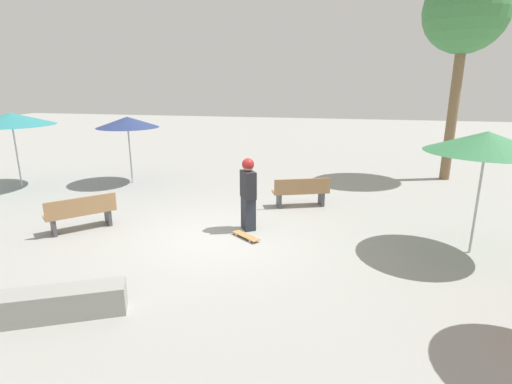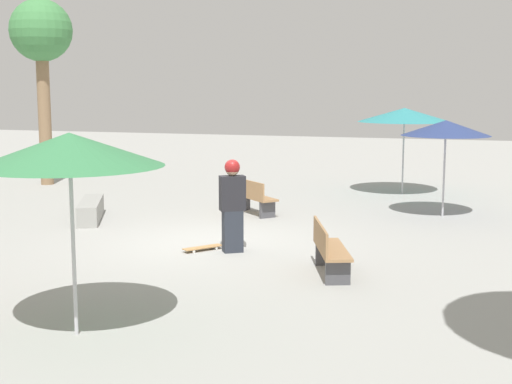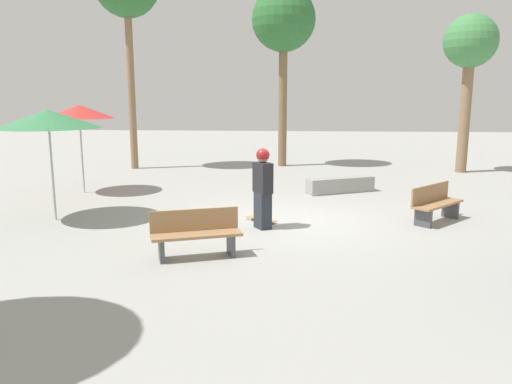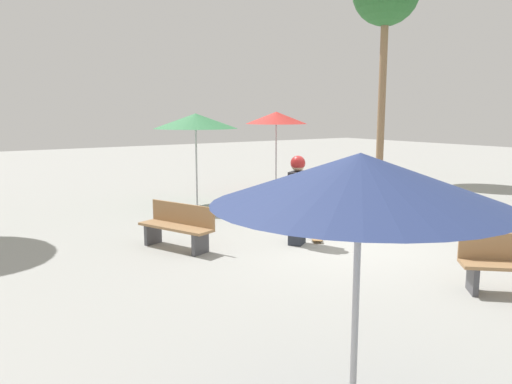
{
  "view_description": "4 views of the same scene",
  "coord_description": "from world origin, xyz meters",
  "px_view_note": "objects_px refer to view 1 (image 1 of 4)",
  "views": [
    {
      "loc": [
        -2.6,
        8.21,
        3.51
      ],
      "look_at": [
        -0.71,
        -0.83,
        0.9
      ],
      "focal_mm": 28.0,
      "sensor_mm": 36.0,
      "label": 1
    },
    {
      "loc": [
        -12.97,
        -5.05,
        3.11
      ],
      "look_at": [
        -0.75,
        -1.18,
        1.19
      ],
      "focal_mm": 50.0,
      "sensor_mm": 36.0,
      "label": 2
    },
    {
      "loc": [
        0.09,
        -11.22,
        2.85
      ],
      "look_at": [
        -0.7,
        -0.69,
        0.81
      ],
      "focal_mm": 35.0,
      "sensor_mm": 36.0,
      "label": 3
    },
    {
      "loc": [
        6.86,
        -6.79,
        2.58
      ],
      "look_at": [
        -1.14,
        -1.25,
        1.02
      ],
      "focal_mm": 35.0,
      "sensor_mm": 36.0,
      "label": 4
    }
  ],
  "objects_px": {
    "bench_far": "(301,192)",
    "palm_tree_left": "(466,13)",
    "bench_near": "(81,213)",
    "skateboard": "(246,236)",
    "shade_umbrella_teal": "(11,119)",
    "skater_main": "(248,192)",
    "shade_umbrella_green": "(487,142)",
    "shade_umbrella_navy": "(127,122)",
    "concrete_ledge": "(54,304)"
  },
  "relations": [
    {
      "from": "concrete_ledge",
      "to": "bench_far",
      "type": "distance_m",
      "value": 7.06
    },
    {
      "from": "skater_main",
      "to": "shade_umbrella_teal",
      "type": "height_order",
      "value": "shade_umbrella_teal"
    },
    {
      "from": "shade_umbrella_teal",
      "to": "shade_umbrella_navy",
      "type": "distance_m",
      "value": 3.62
    },
    {
      "from": "skateboard",
      "to": "shade_umbrella_teal",
      "type": "xyz_separation_m",
      "value": [
        8.45,
        -2.84,
        2.22
      ]
    },
    {
      "from": "skateboard",
      "to": "bench_far",
      "type": "relative_size",
      "value": 0.46
    },
    {
      "from": "bench_far",
      "to": "shade_umbrella_teal",
      "type": "relative_size",
      "value": 0.62
    },
    {
      "from": "skater_main",
      "to": "bench_near",
      "type": "bearing_deg",
      "value": -110.66
    },
    {
      "from": "bench_near",
      "to": "shade_umbrella_green",
      "type": "xyz_separation_m",
      "value": [
        -8.78,
        -0.49,
        1.91
      ]
    },
    {
      "from": "bench_far",
      "to": "skateboard",
      "type": "bearing_deg",
      "value": -130.36
    },
    {
      "from": "concrete_ledge",
      "to": "bench_far",
      "type": "height_order",
      "value": "bench_far"
    },
    {
      "from": "bench_near",
      "to": "shade_umbrella_teal",
      "type": "height_order",
      "value": "shade_umbrella_teal"
    },
    {
      "from": "shade_umbrella_teal",
      "to": "palm_tree_left",
      "type": "relative_size",
      "value": 0.38
    },
    {
      "from": "shade_umbrella_navy",
      "to": "bench_near",
      "type": "bearing_deg",
      "value": 103.85
    },
    {
      "from": "concrete_ledge",
      "to": "shade_umbrella_teal",
      "type": "bearing_deg",
      "value": -45.95
    },
    {
      "from": "bench_far",
      "to": "palm_tree_left",
      "type": "height_order",
      "value": "palm_tree_left"
    },
    {
      "from": "skater_main",
      "to": "concrete_ledge",
      "type": "distance_m",
      "value": 4.78
    },
    {
      "from": "bench_far",
      "to": "shade_umbrella_navy",
      "type": "relative_size",
      "value": 0.72
    },
    {
      "from": "skater_main",
      "to": "shade_umbrella_green",
      "type": "relative_size",
      "value": 0.69
    },
    {
      "from": "skateboard",
      "to": "shade_umbrella_teal",
      "type": "bearing_deg",
      "value": -160.6
    },
    {
      "from": "skateboard",
      "to": "palm_tree_left",
      "type": "relative_size",
      "value": 0.11
    },
    {
      "from": "shade_umbrella_navy",
      "to": "concrete_ledge",
      "type": "bearing_deg",
      "value": 110.58
    },
    {
      "from": "shade_umbrella_green",
      "to": "skateboard",
      "type": "bearing_deg",
      "value": 2.42
    },
    {
      "from": "bench_far",
      "to": "palm_tree_left",
      "type": "distance_m",
      "value": 8.33
    },
    {
      "from": "skateboard",
      "to": "palm_tree_left",
      "type": "height_order",
      "value": "palm_tree_left"
    },
    {
      "from": "skater_main",
      "to": "shade_umbrella_teal",
      "type": "xyz_separation_m",
      "value": [
        8.37,
        -2.27,
        1.34
      ]
    },
    {
      "from": "skateboard",
      "to": "shade_umbrella_teal",
      "type": "relative_size",
      "value": 0.28
    },
    {
      "from": "shade_umbrella_teal",
      "to": "skateboard",
      "type": "bearing_deg",
      "value": 161.41
    },
    {
      "from": "bench_near",
      "to": "bench_far",
      "type": "xyz_separation_m",
      "value": [
        -4.98,
        -2.93,
        0.0
      ]
    },
    {
      "from": "shade_umbrella_navy",
      "to": "skater_main",
      "type": "bearing_deg",
      "value": 144.43
    },
    {
      "from": "shade_umbrella_green",
      "to": "shade_umbrella_navy",
      "type": "height_order",
      "value": "shade_umbrella_green"
    },
    {
      "from": "skater_main",
      "to": "shade_umbrella_green",
      "type": "distance_m",
      "value": 5.08
    },
    {
      "from": "bench_near",
      "to": "skater_main",
      "type": "bearing_deg",
      "value": -34.16
    },
    {
      "from": "concrete_ledge",
      "to": "shade_umbrella_navy",
      "type": "height_order",
      "value": "shade_umbrella_navy"
    },
    {
      "from": "skater_main",
      "to": "bench_near",
      "type": "relative_size",
      "value": 1.2
    },
    {
      "from": "bench_far",
      "to": "shade_umbrella_navy",
      "type": "distance_m",
      "value": 6.49
    },
    {
      "from": "bench_near",
      "to": "shade_umbrella_green",
      "type": "height_order",
      "value": "shade_umbrella_green"
    },
    {
      "from": "shade_umbrella_teal",
      "to": "palm_tree_left",
      "type": "distance_m",
      "value": 15.24
    },
    {
      "from": "bench_far",
      "to": "palm_tree_left",
      "type": "xyz_separation_m",
      "value": [
        -4.83,
        -4.38,
        5.18
      ]
    },
    {
      "from": "skater_main",
      "to": "bench_far",
      "type": "xyz_separation_m",
      "value": [
        -1.07,
        -2.07,
        -0.52
      ]
    },
    {
      "from": "skateboard",
      "to": "bench_near",
      "type": "distance_m",
      "value": 4.02
    },
    {
      "from": "bench_near",
      "to": "shade_umbrella_teal",
      "type": "bearing_deg",
      "value": 98.26
    },
    {
      "from": "skater_main",
      "to": "shade_umbrella_navy",
      "type": "relative_size",
      "value": 0.76
    },
    {
      "from": "palm_tree_left",
      "to": "concrete_ledge",
      "type": "bearing_deg",
      "value": 53.33
    },
    {
      "from": "shade_umbrella_green",
      "to": "shade_umbrella_teal",
      "type": "bearing_deg",
      "value": -11.27
    },
    {
      "from": "shade_umbrella_teal",
      "to": "palm_tree_left",
      "type": "height_order",
      "value": "palm_tree_left"
    },
    {
      "from": "skateboard",
      "to": "concrete_ledge",
      "type": "bearing_deg",
      "value": -82.27
    },
    {
      "from": "bench_near",
      "to": "bench_far",
      "type": "relative_size",
      "value": 0.89
    },
    {
      "from": "shade_umbrella_green",
      "to": "palm_tree_left",
      "type": "bearing_deg",
      "value": -98.59
    },
    {
      "from": "bench_near",
      "to": "palm_tree_left",
      "type": "relative_size",
      "value": 0.21
    },
    {
      "from": "skateboard",
      "to": "shade_umbrella_green",
      "type": "distance_m",
      "value": 5.31
    }
  ]
}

